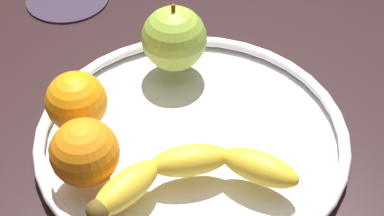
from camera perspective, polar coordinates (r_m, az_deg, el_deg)
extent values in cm
cube|color=black|center=(62.76, 0.00, -4.47)|extent=(157.01, 157.01, 4.00)
cylinder|color=white|center=(61.05, 0.00, -3.04)|extent=(31.00, 31.00, 0.60)
torus|color=white|center=(60.40, 0.00, -2.46)|extent=(32.30, 32.30, 1.20)
ellipsoid|color=yellow|center=(54.91, 6.60, -5.77)|extent=(7.41, 7.72, 3.03)
ellipsoid|color=yellow|center=(55.13, -0.20, -5.10)|extent=(8.10, 4.36, 3.03)
ellipsoid|color=yellow|center=(53.41, -6.37, -7.68)|extent=(8.22, 6.18, 3.03)
ellipsoid|color=brown|center=(52.18, -9.16, -9.85)|extent=(2.74, 2.79, 2.12)
sphere|color=#98BC3F|center=(65.33, -1.75, 6.77)|extent=(7.32, 7.32, 7.32)
cylinder|color=#593819|center=(63.07, -1.83, 9.56)|extent=(0.44, 0.44, 1.20)
sphere|color=orange|center=(59.45, -11.16, 0.60)|extent=(6.22, 6.22, 6.22)
sphere|color=orange|center=(54.34, -10.39, -4.30)|extent=(6.46, 6.46, 6.46)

